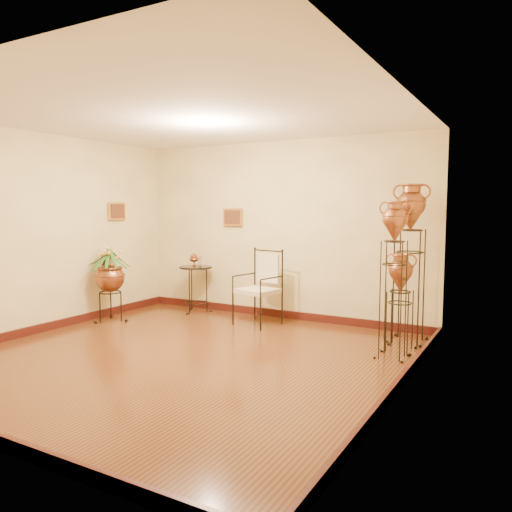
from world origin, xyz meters
The scene contains 8 objects.
ground centered at (0.00, 0.00, 0.00)m, with size 5.00×5.00×0.00m, color brown.
room_shell centered at (-0.01, 0.01, 1.73)m, with size 5.02×5.02×2.81m.
amphora_tall centered at (2.15, 1.17, 0.94)m, with size 0.45×0.45×1.85m.
amphora_mid centered at (2.15, 1.98, 1.05)m, with size 0.60×0.60×2.09m.
amphora_short centered at (2.15, 1.52, 0.61)m, with size 0.48×0.48×1.22m.
planter_urn centered at (-2.15, 0.95, 0.73)m, with size 0.70×0.70×1.31m.
armchair centered at (-0.04, 1.86, 0.56)m, with size 0.73×0.70×1.12m.
side_table centered at (-1.39, 2.15, 0.41)m, with size 0.58×0.58×0.98m.
Camera 1 is at (3.57, -4.59, 1.75)m, focal length 35.00 mm.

